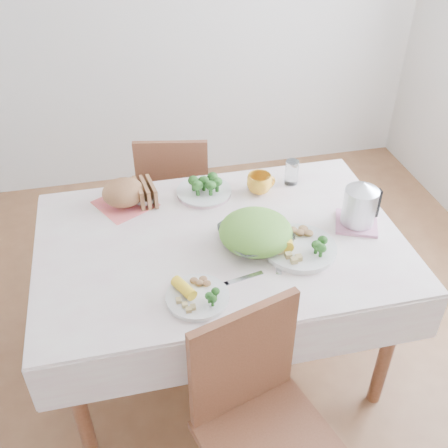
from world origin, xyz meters
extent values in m
plane|color=brown|center=(0.00, 0.00, 0.00)|extent=(3.60, 3.60, 0.00)
cube|color=brown|center=(0.00, 0.00, 0.38)|extent=(1.40, 0.90, 0.75)
cube|color=silver|center=(0.00, 0.00, 0.76)|extent=(1.50, 1.00, 0.01)
cube|color=brown|center=(0.01, -0.75, 0.47)|extent=(0.53, 0.53, 0.93)
cube|color=brown|center=(-0.08, 0.85, 0.47)|extent=(0.46, 0.46, 0.87)
imported|color=white|center=(0.13, -0.07, 0.80)|extent=(0.34, 0.34, 0.07)
cylinder|color=white|center=(-0.16, -0.32, 0.77)|extent=(0.26, 0.26, 0.02)
cylinder|color=white|center=(0.29, -0.14, 0.77)|extent=(0.40, 0.40, 0.02)
cylinder|color=beige|center=(0.00, 0.34, 0.77)|extent=(0.31, 0.31, 0.02)
cube|color=#E25F5E|center=(-0.37, 0.34, 0.76)|extent=(0.31, 0.31, 0.00)
ellipsoid|color=brown|center=(-0.37, 0.34, 0.82)|extent=(0.24, 0.23, 0.12)
imported|color=white|center=(-0.28, 0.34, 0.78)|extent=(0.15, 0.15, 0.04)
imported|color=orange|center=(0.25, 0.30, 0.81)|extent=(0.15, 0.15, 0.09)
cylinder|color=white|center=(0.42, 0.34, 0.83)|extent=(0.08, 0.08, 0.12)
cube|color=#CA7B9D|center=(0.59, -0.03, 0.77)|extent=(0.23, 0.23, 0.01)
cylinder|color=#B2B5BA|center=(0.59, -0.03, 0.88)|extent=(0.18, 0.18, 0.20)
cube|color=silver|center=(0.20, -0.18, 0.76)|extent=(0.07, 0.18, 0.00)
cube|color=silver|center=(0.03, -0.26, 0.76)|extent=(0.17, 0.05, 0.00)
camera|label=1|loc=(-0.36, -1.65, 2.13)|focal=42.00mm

